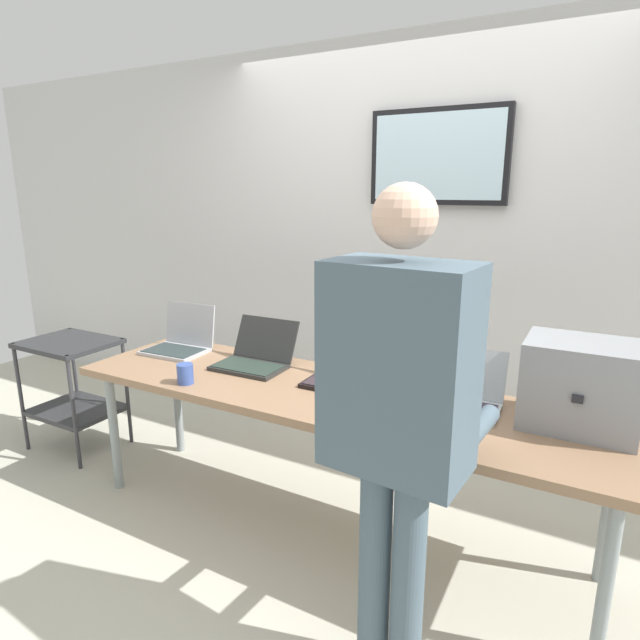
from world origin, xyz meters
TOP-DOWN VIEW (x-y plane):
  - ground at (0.00, 0.00)m, footprint 8.00×8.00m
  - back_wall at (0.00, 1.13)m, footprint 8.00×0.11m
  - workbench at (0.00, 0.00)m, footprint 2.64×0.70m
  - equipment_box at (1.06, 0.15)m, footprint 0.43×0.33m
  - laptop_station_0 at (-1.05, 0.14)m, footprint 0.36×0.32m
  - laptop_station_1 at (-0.51, 0.13)m, footprint 0.38×0.36m
  - laptop_station_2 at (0.03, 0.13)m, footprint 0.35×0.31m
  - laptop_station_3 at (0.59, 0.13)m, footprint 0.38×0.32m
  - person at (0.58, -0.62)m, footprint 0.47×0.61m
  - coffee_mug at (-0.66, -0.25)m, footprint 0.08×0.08m
  - storage_cart at (-1.86, -0.02)m, footprint 0.56×0.44m

SIDE VIEW (x-z plane):
  - ground at x=0.00m, z-range -0.04..0.00m
  - storage_cart at x=-1.86m, z-range 0.12..0.85m
  - workbench at x=0.00m, z-range 0.32..1.06m
  - coffee_mug at x=-0.66m, z-range 0.74..0.84m
  - laptop_station_2 at x=0.03m, z-range 0.68..0.90m
  - laptop_station_1 at x=-0.51m, z-range 0.68..0.91m
  - laptop_station_3 at x=0.59m, z-range 0.68..0.91m
  - laptop_station_0 at x=-1.05m, z-range 0.67..0.93m
  - equipment_box at x=1.06m, z-range 0.74..1.09m
  - person at x=0.58m, z-range 0.18..1.87m
  - back_wall at x=0.00m, z-range 0.01..2.58m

